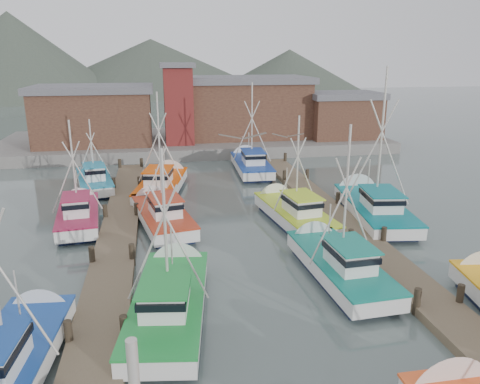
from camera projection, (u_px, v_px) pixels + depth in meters
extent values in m
plane|color=#51625E|center=(267.00, 303.00, 20.68)|extent=(260.00, 260.00, 0.00)
cube|color=brown|center=(111.00, 272.00, 23.22)|extent=(2.20, 46.00, 0.40)
cylinder|color=black|center=(69.00, 339.00, 17.32)|extent=(0.30, 0.30, 1.50)
cylinder|color=black|center=(92.00, 260.00, 23.93)|extent=(0.30, 0.30, 1.50)
cylinder|color=black|center=(106.00, 216.00, 30.54)|extent=(0.30, 0.30, 1.50)
cylinder|color=black|center=(114.00, 187.00, 37.15)|extent=(0.30, 0.30, 1.50)
cylinder|color=black|center=(120.00, 167.00, 43.76)|extent=(0.30, 0.30, 1.50)
cylinder|color=black|center=(124.00, 333.00, 17.66)|extent=(0.30, 0.30, 1.50)
cylinder|color=black|center=(132.00, 257.00, 24.27)|extent=(0.30, 0.30, 1.50)
cylinder|color=black|center=(137.00, 214.00, 30.87)|extent=(0.30, 0.30, 1.50)
cylinder|color=black|center=(140.00, 186.00, 37.48)|extent=(0.30, 0.30, 1.50)
cylinder|color=black|center=(142.00, 166.00, 44.09)|extent=(0.30, 0.30, 1.50)
cube|color=brown|center=(374.00, 252.00, 25.58)|extent=(2.20, 46.00, 0.40)
cylinder|color=black|center=(417.00, 305.00, 19.68)|extent=(0.30, 0.30, 1.50)
cylinder|color=black|center=(350.00, 242.00, 26.29)|extent=(0.30, 0.30, 1.50)
cylinder|color=black|center=(311.00, 204.00, 32.90)|extent=(0.30, 0.30, 1.50)
cylinder|color=black|center=(284.00, 179.00, 39.51)|extent=(0.30, 0.30, 1.50)
cylinder|color=black|center=(266.00, 161.00, 46.12)|extent=(0.30, 0.30, 1.50)
cylinder|color=black|center=(459.00, 301.00, 20.01)|extent=(0.30, 0.30, 1.50)
cylinder|color=black|center=(383.00, 239.00, 26.62)|extent=(0.30, 0.30, 1.50)
cylinder|color=black|center=(338.00, 203.00, 33.23)|extent=(0.30, 0.30, 1.50)
cylinder|color=black|center=(307.00, 178.00, 39.84)|extent=(0.30, 0.30, 1.50)
cylinder|color=black|center=(285.00, 160.00, 46.45)|extent=(0.30, 0.30, 1.50)
cube|color=gray|center=(195.00, 142.00, 55.45)|extent=(44.00, 16.00, 1.20)
cube|color=brown|center=(95.00, 118.00, 50.76)|extent=(12.00, 8.00, 5.50)
cube|color=slate|center=(92.00, 89.00, 49.88)|extent=(12.72, 8.48, 0.70)
cube|color=brown|center=(245.00, 109.00, 55.41)|extent=(14.00, 9.00, 6.20)
cube|color=slate|center=(245.00, 80.00, 54.44)|extent=(14.84, 9.54, 0.70)
cube|color=brown|center=(342.00, 118.00, 54.68)|extent=(8.00, 6.00, 4.50)
cube|color=slate|center=(343.00, 95.00, 53.94)|extent=(8.48, 6.36, 0.70)
cube|color=maroon|center=(179.00, 107.00, 50.03)|extent=(3.00, 3.00, 8.00)
cube|color=slate|center=(177.00, 66.00, 48.83)|extent=(3.60, 3.60, 0.50)
cone|color=#475043|center=(18.00, 96.00, 122.53)|extent=(110.00, 110.00, 42.00)
cone|color=#475043|center=(153.00, 90.00, 142.59)|extent=(140.00, 140.00, 30.00)
cone|color=#475043|center=(289.00, 91.00, 139.89)|extent=(90.00, 90.00, 24.00)
cone|color=white|center=(440.00, 384.00, 14.80)|extent=(2.76, 1.10, 2.76)
cube|color=#101836|center=(170.00, 318.00, 19.44)|extent=(3.48, 7.74, 0.70)
cube|color=white|center=(169.00, 304.00, 19.26)|extent=(3.96, 8.79, 0.80)
cube|color=#1A8E36|center=(169.00, 296.00, 19.15)|extent=(4.05, 8.89, 0.10)
cone|color=white|center=(179.00, 263.00, 23.37)|extent=(2.78, 1.47, 2.65)
cube|color=white|center=(165.00, 295.00, 18.02)|extent=(2.06, 2.77, 1.10)
cube|color=black|center=(165.00, 290.00, 17.95)|extent=(2.21, 3.03, 0.28)
cube|color=#1A8E36|center=(165.00, 282.00, 17.85)|extent=(2.34, 3.22, 0.07)
cylinder|color=beige|center=(165.00, 226.00, 18.11)|extent=(0.13, 0.13, 6.15)
cylinder|color=beige|center=(152.00, 244.00, 18.30)|extent=(2.20, 0.41, 4.81)
cylinder|color=beige|center=(180.00, 243.00, 18.34)|extent=(2.20, 0.41, 4.81)
cylinder|color=beige|center=(172.00, 253.00, 20.27)|extent=(0.08, 0.08, 2.37)
cube|color=#101836|center=(339.00, 278.00, 22.87)|extent=(2.69, 7.17, 0.70)
cube|color=white|center=(340.00, 266.00, 22.68)|extent=(3.05, 8.15, 0.80)
cube|color=#107B6A|center=(340.00, 259.00, 22.58)|extent=(3.14, 8.24, 0.10)
cone|color=white|center=(309.00, 239.00, 26.47)|extent=(2.56, 1.24, 2.51)
cube|color=white|center=(350.00, 256.00, 21.52)|extent=(1.75, 2.49, 1.10)
cube|color=black|center=(350.00, 252.00, 21.45)|extent=(1.87, 2.74, 0.28)
cube|color=#107B6A|center=(351.00, 244.00, 21.35)|extent=(1.98, 2.90, 0.07)
cylinder|color=beige|center=(346.00, 195.00, 21.50)|extent=(0.12, 0.12, 6.52)
cylinder|color=beige|center=(335.00, 212.00, 21.60)|extent=(2.33, 0.21, 5.09)
cylinder|color=beige|center=(355.00, 210.00, 21.83)|extent=(2.33, 0.21, 5.09)
cylinder|color=beige|center=(329.00, 225.00, 23.58)|extent=(0.07, 0.07, 2.24)
cube|color=#101836|center=(12.00, 380.00, 15.72)|extent=(2.73, 6.80, 0.70)
cube|color=white|center=(10.00, 364.00, 15.54)|extent=(3.10, 7.73, 0.80)
cube|color=#164196|center=(8.00, 354.00, 15.43)|extent=(3.18, 7.81, 0.10)
cone|color=white|center=(45.00, 309.00, 19.19)|extent=(2.44, 1.30, 2.35)
cylinder|color=beige|center=(12.00, 286.00, 14.61)|extent=(2.36, 0.29, 5.15)
cylinder|color=beige|center=(18.00, 300.00, 16.39)|extent=(0.07, 0.07, 2.26)
cone|color=white|center=(476.00, 271.00, 22.57)|extent=(2.71, 1.48, 2.57)
cube|color=#101836|center=(163.00, 225.00, 29.97)|extent=(3.63, 7.42, 0.70)
cube|color=white|center=(162.00, 216.00, 29.79)|extent=(4.13, 8.43, 0.80)
cube|color=#AF3016|center=(162.00, 210.00, 29.68)|extent=(4.22, 8.52, 0.10)
cone|color=white|center=(150.00, 200.00, 33.44)|extent=(2.69, 1.56, 2.52)
cube|color=white|center=(165.00, 206.00, 28.65)|extent=(2.06, 2.69, 1.10)
cube|color=black|center=(165.00, 202.00, 28.59)|extent=(2.21, 2.95, 0.28)
cube|color=#AF3016|center=(164.00, 197.00, 28.48)|extent=(2.35, 3.13, 0.07)
cylinder|color=beige|center=(161.00, 171.00, 28.79)|extent=(0.13, 0.13, 5.19)
cylinder|color=beige|center=(153.00, 181.00, 28.79)|extent=(1.85, 0.44, 4.06)
cylinder|color=beige|center=(169.00, 179.00, 29.15)|extent=(1.85, 0.44, 4.06)
cylinder|color=beige|center=(156.00, 186.00, 30.63)|extent=(0.08, 0.08, 2.25)
cube|color=#101836|center=(294.00, 223.00, 30.32)|extent=(3.22, 7.38, 0.70)
cube|color=white|center=(295.00, 214.00, 30.13)|extent=(3.66, 8.38, 0.80)
cube|color=#B5D620|center=(295.00, 208.00, 30.02)|extent=(3.75, 8.47, 0.10)
cone|color=white|center=(272.00, 198.00, 33.88)|extent=(2.66, 1.42, 2.53)
cube|color=white|center=(302.00, 204.00, 28.97)|extent=(1.94, 2.62, 1.10)
cube|color=black|center=(302.00, 201.00, 28.91)|extent=(2.07, 2.88, 0.28)
cube|color=#B5D620|center=(302.00, 195.00, 28.81)|extent=(2.20, 3.05, 0.07)
cylinder|color=beige|center=(298.00, 164.00, 29.03)|extent=(0.13, 0.13, 5.93)
cylinder|color=beige|center=(289.00, 175.00, 29.08)|extent=(2.12, 0.36, 4.64)
cylinder|color=beige|center=(305.00, 174.00, 29.38)|extent=(2.12, 0.36, 4.64)
cylinder|color=beige|center=(287.00, 184.00, 31.01)|extent=(0.07, 0.07, 2.26)
cube|color=#101836|center=(80.00, 225.00, 30.02)|extent=(2.76, 6.60, 0.70)
cube|color=white|center=(79.00, 215.00, 29.84)|extent=(3.14, 7.50, 0.80)
cube|color=#9C193E|center=(78.00, 210.00, 29.73)|extent=(3.22, 7.58, 0.10)
cone|color=white|center=(81.00, 201.00, 33.23)|extent=(2.38, 1.34, 2.27)
cube|color=white|center=(77.00, 205.00, 28.76)|extent=(1.70, 2.33, 1.10)
cube|color=black|center=(76.00, 202.00, 28.70)|extent=(1.81, 2.56, 0.28)
cube|color=#9C193E|center=(76.00, 196.00, 28.59)|extent=(1.92, 2.71, 0.07)
cylinder|color=beige|center=(73.00, 166.00, 28.78)|extent=(0.12, 0.12, 5.71)
cylinder|color=beige|center=(66.00, 177.00, 28.84)|extent=(2.04, 0.30, 4.46)
cylinder|color=beige|center=(83.00, 176.00, 29.11)|extent=(2.04, 0.30, 4.46)
cylinder|color=beige|center=(77.00, 186.00, 30.59)|extent=(0.07, 0.07, 2.19)
cube|color=#101836|center=(374.00, 218.00, 31.38)|extent=(3.80, 8.57, 0.70)
cube|color=white|center=(374.00, 208.00, 31.19)|extent=(4.32, 9.74, 0.80)
cube|color=#036C73|center=(375.00, 203.00, 31.09)|extent=(4.43, 9.84, 0.10)
cone|color=white|center=(355.00, 191.00, 35.74)|extent=(3.09, 1.49, 2.97)
cube|color=white|center=(381.00, 200.00, 29.84)|extent=(2.28, 3.05, 1.10)
cube|color=black|center=(381.00, 196.00, 29.78)|extent=(2.44, 3.35, 0.28)
cube|color=#036C73|center=(382.00, 191.00, 29.68)|extent=(2.59, 3.55, 0.07)
cylinder|color=beige|center=(381.00, 138.00, 29.65)|extent=(0.15, 0.15, 8.82)
cylinder|color=beige|center=(370.00, 154.00, 29.92)|extent=(3.13, 0.52, 6.89)
cylinder|color=beige|center=(390.00, 153.00, 29.97)|extent=(3.13, 0.52, 6.89)
cylinder|color=beige|center=(368.00, 179.00, 32.36)|extent=(0.09, 0.09, 2.75)
cube|color=#101836|center=(162.00, 193.00, 36.96)|extent=(3.97, 7.96, 0.70)
cube|color=white|center=(162.00, 185.00, 36.78)|extent=(4.51, 9.04, 0.80)
cube|color=#EA4C00|center=(161.00, 180.00, 36.67)|extent=(4.61, 9.15, 0.10)
cone|color=white|center=(171.00, 173.00, 40.97)|extent=(2.87, 1.62, 2.70)
cube|color=white|center=(159.00, 177.00, 35.52)|extent=(2.23, 2.90, 1.10)
cube|color=black|center=(158.00, 174.00, 35.45)|extent=(2.40, 3.17, 0.28)
cube|color=#EA4C00|center=(158.00, 169.00, 35.35)|extent=(2.54, 3.36, 0.07)
cylinder|color=beige|center=(159.00, 137.00, 35.54)|extent=(0.14, 0.14, 6.82)
cylinder|color=beige|center=(152.00, 148.00, 35.78)|extent=(2.41, 0.58, 5.34)
cylinder|color=beige|center=(167.00, 148.00, 35.75)|extent=(2.41, 0.58, 5.34)
cylinder|color=beige|center=(164.00, 161.00, 37.82)|extent=(0.08, 0.08, 2.41)
cube|color=#101836|center=(251.00, 172.00, 43.62)|extent=(2.74, 7.64, 0.70)
cube|color=white|center=(251.00, 165.00, 43.44)|extent=(3.12, 8.68, 0.80)
cube|color=#163B94|center=(251.00, 161.00, 43.33)|extent=(3.20, 8.77, 0.10)
cone|color=white|center=(244.00, 157.00, 47.56)|extent=(2.72, 1.20, 2.68)
cube|color=white|center=(253.00, 157.00, 42.19)|extent=(1.83, 2.64, 1.10)
cube|color=black|center=(253.00, 155.00, 42.12)|extent=(1.95, 2.90, 0.28)
cube|color=#163B94|center=(253.00, 151.00, 42.02)|extent=(2.07, 3.08, 0.07)
cylinder|color=beige|center=(252.00, 123.00, 42.15)|extent=(0.12, 0.12, 7.11)
cylinder|color=beige|center=(246.00, 132.00, 42.32)|extent=(2.54, 0.19, 5.56)
cylinder|color=beige|center=(258.00, 132.00, 42.46)|extent=(2.54, 0.19, 5.56)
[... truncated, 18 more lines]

